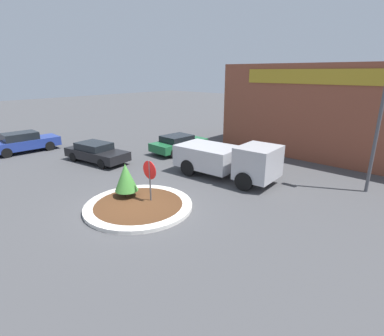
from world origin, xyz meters
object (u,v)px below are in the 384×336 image
Objects in this scene: parked_sedan_green at (179,143)px; utility_truck at (227,159)px; stop_sign at (150,174)px; light_pole at (383,101)px; parked_sedan_black at (96,152)px; parked_sedan_blue at (24,142)px.

utility_truck is at bearing -107.20° from parked_sedan_green.
light_pole reaches higher than stop_sign.
light_pole is at bearing 21.67° from utility_truck.
stop_sign is 7.95m from parked_sedan_black.
parked_sedan_black is (-7.68, 1.90, -0.75)m from stop_sign.
parked_sedan_blue reaches higher than parked_sedan_green.
parked_sedan_black is 0.99× the size of parked_sedan_blue.
parked_sedan_black is (-8.17, -3.22, -0.44)m from utility_truck.
parked_sedan_black is at bearing 166.13° from stop_sign.
stop_sign is 13.91m from parked_sedan_blue.
utility_truck is at bearing 84.57° from stop_sign.
stop_sign is 0.34× the size of utility_truck.
parked_sedan_blue is at bearing -157.82° from light_pole.
parked_sedan_blue is (-8.51, -7.58, 0.07)m from parked_sedan_green.
parked_sedan_green is at bearing -45.76° from parked_sedan_blue.
stop_sign is at bearing -140.67° from parked_sedan_green.
parked_sedan_blue is (-13.89, -0.33, -0.65)m from stop_sign.
utility_truck is 1.37× the size of parked_sedan_green.
utility_truck is at bearing 13.25° from parked_sedan_black.
parked_sedan_black is at bearing -156.82° from light_pole.
stop_sign is at bearing -130.07° from light_pole.
light_pole is at bearing -83.24° from parked_sedan_green.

